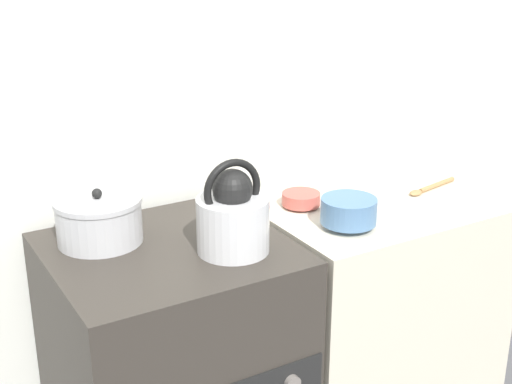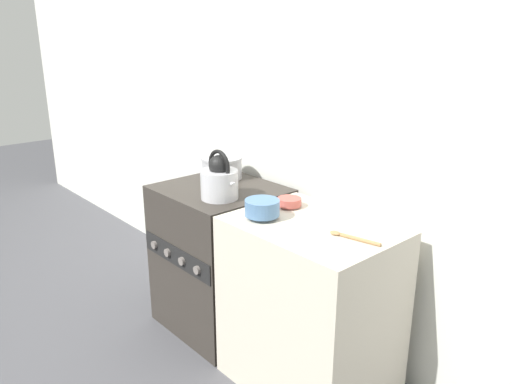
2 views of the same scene
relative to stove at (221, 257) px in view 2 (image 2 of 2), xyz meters
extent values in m
plane|color=#4C4C51|center=(0.00, -0.30, -0.42)|extent=(12.00, 12.00, 0.00)
cube|color=silver|center=(0.00, 0.37, 0.83)|extent=(7.00, 0.06, 2.50)
cube|color=#332D28|center=(0.00, 0.00, 0.00)|extent=(0.64, 0.59, 0.84)
cube|color=black|center=(0.00, -0.30, 0.10)|extent=(0.61, 0.01, 0.11)
cylinder|color=slate|center=(-0.21, -0.31, 0.10)|extent=(0.04, 0.02, 0.04)
cylinder|color=slate|center=(-0.07, -0.31, 0.10)|extent=(0.04, 0.02, 0.04)
cylinder|color=slate|center=(0.07, -0.31, 0.10)|extent=(0.04, 0.02, 0.04)
cylinder|color=slate|center=(0.21, -0.31, 0.10)|extent=(0.04, 0.02, 0.04)
cube|color=beige|center=(0.71, -0.02, 0.00)|extent=(0.75, 0.56, 0.84)
cylinder|color=silver|center=(0.14, -0.11, 0.49)|extent=(0.19, 0.19, 0.15)
sphere|color=black|center=(0.14, -0.11, 0.60)|extent=(0.11, 0.11, 0.11)
torus|color=black|center=(0.14, -0.11, 0.59)|extent=(0.17, 0.02, 0.17)
cone|color=silver|center=(0.24, -0.11, 0.52)|extent=(0.10, 0.04, 0.08)
cylinder|color=#B2B2B7|center=(-0.14, 0.13, 0.48)|extent=(0.23, 0.23, 0.11)
cylinder|color=#B2B2B7|center=(-0.14, 0.13, 0.54)|extent=(0.24, 0.24, 0.01)
sphere|color=black|center=(-0.14, 0.13, 0.56)|extent=(0.03, 0.03, 0.03)
cylinder|color=#4C729E|center=(0.50, -0.14, 0.43)|extent=(0.07, 0.07, 0.02)
cylinder|color=#4C729E|center=(0.50, -0.14, 0.47)|extent=(0.16, 0.16, 0.07)
cylinder|color=#B75147|center=(0.48, 0.07, 0.43)|extent=(0.05, 0.05, 0.01)
cylinder|color=#B75147|center=(0.48, 0.07, 0.45)|extent=(0.12, 0.12, 0.04)
cylinder|color=#A37A4C|center=(0.97, -0.01, 0.43)|extent=(0.18, 0.05, 0.02)
ellipsoid|color=#A37A4C|center=(0.85, -0.04, 0.43)|extent=(0.06, 0.04, 0.02)
camera|label=1|loc=(-0.68, -1.63, 1.23)|focal=50.00mm
camera|label=2|loc=(2.09, -1.59, 1.25)|focal=35.00mm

